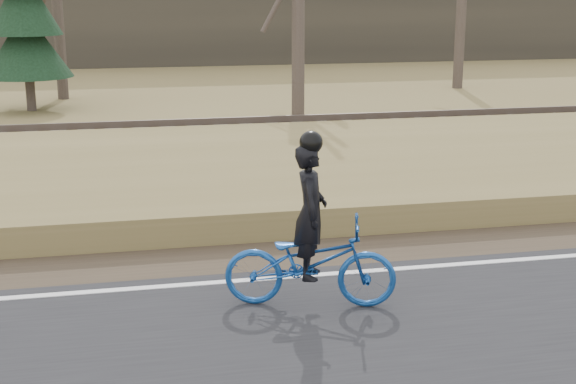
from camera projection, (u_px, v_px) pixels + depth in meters
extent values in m
plane|color=olive|center=(552.00, 267.00, 10.69)|extent=(120.00, 120.00, 0.00)
cube|color=silver|center=(545.00, 258.00, 10.86)|extent=(120.00, 0.12, 0.01)
cube|color=#473A2B|center=(510.00, 239.00, 11.82)|extent=(120.00, 1.60, 0.04)
cube|color=olive|center=(434.00, 179.00, 14.61)|extent=(120.00, 5.00, 0.44)
cube|color=slate|center=(370.00, 140.00, 18.21)|extent=(120.00, 3.00, 0.45)
cube|color=black|center=(371.00, 127.00, 18.14)|extent=(120.00, 2.40, 0.14)
cube|color=brown|center=(381.00, 126.00, 17.42)|extent=(120.00, 0.07, 0.15)
cube|color=brown|center=(361.00, 116.00, 18.78)|extent=(120.00, 0.07, 0.15)
imported|color=navy|center=(310.00, 263.00, 9.16)|extent=(2.08, 1.18, 1.03)
imported|color=black|center=(311.00, 212.00, 9.01)|extent=(0.51, 0.64, 1.54)
sphere|color=black|center=(311.00, 142.00, 8.81)|extent=(0.26, 0.26, 0.26)
cylinder|color=#4C4038|center=(30.00, 88.00, 23.80)|extent=(0.28, 0.28, 1.34)
cone|color=#16321D|center=(27.00, 44.00, 23.47)|extent=(2.60, 2.60, 1.95)
cone|color=#16321D|center=(23.00, 1.00, 23.16)|extent=(2.15, 2.15, 1.95)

